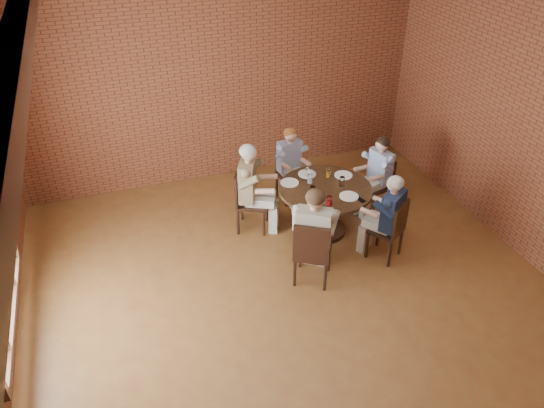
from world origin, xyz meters
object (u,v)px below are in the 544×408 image
object	(u,v)px
diner_b	(291,166)
smartphone	(361,200)
chair_c	(246,198)
diner_d	(314,236)
chair_a	(379,182)
diner_c	(252,188)
dining_table	(325,201)
chair_b	(288,171)
diner_e	(388,218)
diner_a	(377,176)
chair_d	(312,251)
chair_e	(392,228)

from	to	relation	value
diner_b	smartphone	world-z (taller)	diner_b
chair_c	diner_d	distance (m)	1.46
chair_a	diner_c	xyz separation A→B (m)	(-1.97, 0.16, 0.19)
dining_table	diner_d	world-z (taller)	diner_d
chair_b	diner_e	bearing A→B (deg)	-77.44
diner_a	chair_b	xyz separation A→B (m)	(-1.11, 0.80, -0.14)
diner_b	chair_d	bearing A→B (deg)	-111.44
chair_a	dining_table	bearing A→B (deg)	-90.00
chair_d	chair_e	distance (m)	1.20
dining_table	diner_c	xyz separation A→B (m)	(-0.94, 0.44, 0.15)
chair_c	chair_b	bearing A→B (deg)	-31.37
chair_c	chair_d	distance (m)	1.51
chair_e	diner_c	bearing A→B (deg)	-74.79
chair_b	chair_c	xyz separation A→B (m)	(-0.87, -0.58, 0.03)
diner_e	smartphone	size ratio (longest dim) A/B	9.25
diner_d	chair_e	distance (m)	1.16
diner_d	diner_e	distance (m)	1.11
diner_a	diner_b	world-z (taller)	diner_a
chair_a	chair_b	size ratio (longest dim) A/B	1.01
chair_a	diner_d	world-z (taller)	diner_d
chair_e	chair_d	bearing A→B (deg)	-28.71
diner_c	diner_a	bearing A→B (deg)	-70.49
chair_e	diner_e	size ratio (longest dim) A/B	0.71
chair_a	diner_b	distance (m)	1.38
dining_table	chair_b	xyz separation A→B (m)	(-0.15, 1.05, -0.05)
dining_table	chair_e	xyz separation A→B (m)	(0.59, -0.85, -0.04)
diner_b	diner_e	xyz separation A→B (m)	(0.69, -1.77, 0.02)
dining_table	chair_c	size ratio (longest dim) A/B	1.38
chair_a	diner_e	world-z (taller)	diner_e
diner_a	chair_c	bearing A→B (deg)	-111.21
diner_a	diner_c	distance (m)	1.91
chair_e	smartphone	xyz separation A→B (m)	(-0.27, 0.40, 0.26)
diner_e	diner_a	bearing A→B (deg)	-146.29
chair_d	smartphone	bearing A→B (deg)	-118.65
chair_b	chair_e	xyz separation A→B (m)	(0.74, -1.91, 0.01)
chair_a	diner_a	distance (m)	0.15
diner_a	diner_e	xyz separation A→B (m)	(-0.41, -1.05, 0.02)
dining_table	chair_b	distance (m)	1.07
chair_a	diner_e	xyz separation A→B (m)	(-0.48, -1.07, 0.15)
diner_a	chair_c	size ratio (longest dim) A/B	1.30
chair_a	smartphone	world-z (taller)	chair_a
diner_a	chair_c	xyz separation A→B (m)	(-1.98, 0.22, -0.10)
chair_b	diner_d	world-z (taller)	diner_d
dining_table	chair_c	world-z (taller)	chair_c
dining_table	chair_e	distance (m)	1.04
diner_c	diner_d	world-z (taller)	diner_d
chair_b	chair_e	world-z (taller)	chair_e
diner_d	diner_c	bearing A→B (deg)	-42.26
chair_a	chair_b	world-z (taller)	chair_a
diner_c	diner_e	distance (m)	1.93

